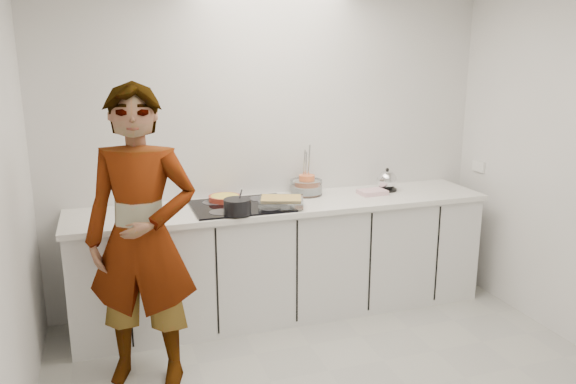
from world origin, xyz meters
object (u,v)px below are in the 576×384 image
object	(u,v)px
cook	(142,239)
utensil_crock	(307,185)
kettle	(387,181)
mixing_bowl	(306,188)
baking_dish	(281,201)
saucepan	(237,206)
tart_dish	(225,198)
hob	(241,206)

from	to	relation	value
cook	utensil_crock	bearing A→B (deg)	50.49
kettle	utensil_crock	size ratio (longest dim) A/B	1.20
mixing_bowl	baking_dish	bearing A→B (deg)	-135.25
kettle	cook	distance (m)	2.16
utensil_crock	saucepan	bearing A→B (deg)	-148.00
kettle	mixing_bowl	bearing A→B (deg)	173.20
mixing_bowl	utensil_crock	world-z (taller)	utensil_crock
tart_dish	cook	size ratio (longest dim) A/B	0.15
utensil_crock	cook	size ratio (longest dim) A/B	0.09
cook	baking_dish	bearing A→B (deg)	45.12
kettle	cook	xyz separation A→B (m)	(-2.04, -0.72, -0.06)
hob	baking_dish	bearing A→B (deg)	-22.07
saucepan	mixing_bowl	distance (m)	0.79
utensil_crock	cook	world-z (taller)	cook
baking_dish	mixing_bowl	bearing A→B (deg)	44.75
saucepan	baking_dish	size ratio (longest dim) A/B	0.56
saucepan	cook	bearing A→B (deg)	-150.80
utensil_crock	cook	bearing A→B (deg)	-149.39
baking_dish	kettle	xyz separation A→B (m)	(1.00, 0.23, 0.03)
saucepan	utensil_crock	world-z (taller)	saucepan
mixing_bowl	cook	xyz separation A→B (m)	(-1.35, -0.80, -0.03)
kettle	utensil_crock	distance (m)	0.68
saucepan	mixing_bowl	size ratio (longest dim) A/B	0.68
tart_dish	baking_dish	bearing A→B (deg)	-36.78
mixing_bowl	kettle	size ratio (longest dim) A/B	1.64
tart_dish	baking_dish	world-z (taller)	baking_dish
saucepan	mixing_bowl	bearing A→B (deg)	31.94
hob	tart_dish	bearing A→B (deg)	118.72
hob	cook	bearing A→B (deg)	-141.65
baking_dish	utensil_crock	bearing A→B (deg)	44.58
tart_dish	kettle	size ratio (longest dim) A/B	1.43
saucepan	cook	distance (m)	0.79
hob	tart_dish	xyz separation A→B (m)	(-0.09, 0.16, 0.03)
hob	kettle	bearing A→B (deg)	5.05
mixing_bowl	tart_dish	bearing A→B (deg)	-177.19
hob	utensil_crock	world-z (taller)	utensil_crock
mixing_bowl	kettle	xyz separation A→B (m)	(0.69, -0.08, 0.03)
baking_dish	utensil_crock	distance (m)	0.45
hob	baking_dish	distance (m)	0.30
tart_dish	mixing_bowl	size ratio (longest dim) A/B	0.87
cook	kettle	bearing A→B (deg)	39.26
baking_dish	mixing_bowl	size ratio (longest dim) A/B	1.22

